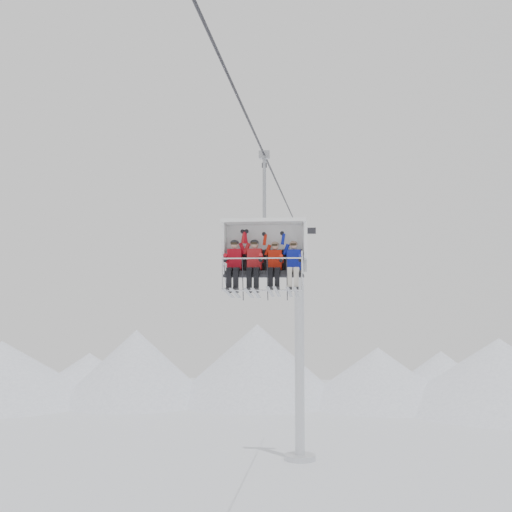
# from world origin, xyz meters

# --- Properties ---
(ridgeline) EXTENTS (72.00, 21.00, 7.00)m
(ridgeline) POSITION_xyz_m (-1.58, 42.05, 2.84)
(ridgeline) COLOR white
(ridgeline) RESTS_ON ground
(lift_tower_right) EXTENTS (2.00, 1.80, 13.48)m
(lift_tower_right) POSITION_xyz_m (0.00, 22.00, 5.78)
(lift_tower_right) COLOR silver
(lift_tower_right) RESTS_ON ground
(haul_cable) EXTENTS (0.06, 50.00, 0.06)m
(haul_cable) POSITION_xyz_m (0.00, 0.00, 13.30)
(haul_cable) COLOR #29292E
(haul_cable) RESTS_ON lift_tower_left
(chairlift_carrier) EXTENTS (2.35, 1.17, 3.98)m
(chairlift_carrier) POSITION_xyz_m (0.00, 2.15, 10.67)
(chairlift_carrier) COLOR black
(chairlift_carrier) RESTS_ON haul_cable
(skier_far_left) EXTENTS (0.40, 1.69, 1.61)m
(skier_far_left) POSITION_xyz_m (-0.83, 1.85, 10.20)
(skier_far_left) COLOR #AD0917
(skier_far_left) RESTS_ON chairlift_carrier
(skier_center_left) EXTENTS (0.40, 1.69, 1.61)m
(skier_center_left) POSITION_xyz_m (-0.27, 1.85, 10.20)
(skier_center_left) COLOR red
(skier_center_left) RESTS_ON chairlift_carrier
(skier_center_right) EXTENTS (0.37, 1.69, 1.51)m
(skier_center_right) POSITION_xyz_m (0.31, 1.84, 10.18)
(skier_center_right) COLOR red
(skier_center_right) RESTS_ON chairlift_carrier
(skier_far_right) EXTENTS (0.38, 1.69, 1.53)m
(skier_far_right) POSITION_xyz_m (0.82, 1.84, 10.18)
(skier_far_right) COLOR #101CA3
(skier_far_right) RESTS_ON chairlift_carrier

